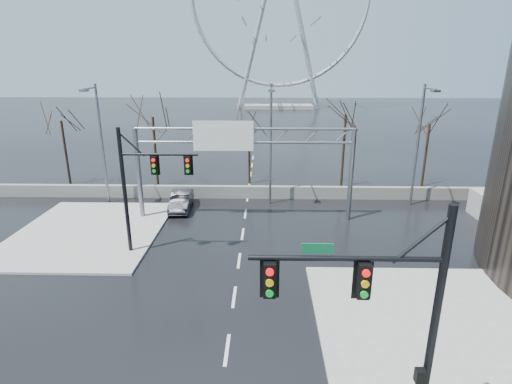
{
  "coord_description": "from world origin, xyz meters",
  "views": [
    {
      "loc": [
        1.55,
        -13.94,
        11.52
      ],
      "look_at": [
        1.01,
        9.34,
        4.0
      ],
      "focal_mm": 28.0,
      "sensor_mm": 36.0,
      "label": 1
    }
  ],
  "objects_px": {
    "signal_mast_far": "(142,180)",
    "sign_gantry": "(239,153)",
    "ferris_wheel": "(280,2)",
    "car": "(181,200)",
    "signal_mast_near": "(390,308)"
  },
  "relations": [
    {
      "from": "car",
      "to": "sign_gantry",
      "type": "bearing_deg",
      "value": -25.63
    },
    {
      "from": "ferris_wheel",
      "to": "signal_mast_near",
      "type": "bearing_deg",
      "value": -89.92
    },
    {
      "from": "car",
      "to": "signal_mast_far",
      "type": "bearing_deg",
      "value": -97.0
    },
    {
      "from": "signal_mast_far",
      "to": "sign_gantry",
      "type": "height_order",
      "value": "signal_mast_far"
    },
    {
      "from": "signal_mast_far",
      "to": "car",
      "type": "relative_size",
      "value": 1.78
    },
    {
      "from": "signal_mast_far",
      "to": "sign_gantry",
      "type": "relative_size",
      "value": 0.49
    },
    {
      "from": "signal_mast_near",
      "to": "ferris_wheel",
      "type": "distance_m",
      "value": 101.29
    },
    {
      "from": "signal_mast_near",
      "to": "car",
      "type": "height_order",
      "value": "signal_mast_near"
    },
    {
      "from": "signal_mast_near",
      "to": "car",
      "type": "xyz_separation_m",
      "value": [
        -10.49,
        21.04,
        -4.13
      ]
    },
    {
      "from": "signal_mast_far",
      "to": "car",
      "type": "height_order",
      "value": "signal_mast_far"
    },
    {
      "from": "signal_mast_far",
      "to": "ferris_wheel",
      "type": "relative_size",
      "value": 0.16
    },
    {
      "from": "sign_gantry",
      "to": "ferris_wheel",
      "type": "xyz_separation_m",
      "value": [
        5.38,
        80.04,
        20.95
      ]
    },
    {
      "from": "sign_gantry",
      "to": "ferris_wheel",
      "type": "height_order",
      "value": "ferris_wheel"
    },
    {
      "from": "signal_mast_far",
      "to": "ferris_wheel",
      "type": "height_order",
      "value": "ferris_wheel"
    },
    {
      "from": "ferris_wheel",
      "to": "car",
      "type": "distance_m",
      "value": 82.68
    }
  ]
}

